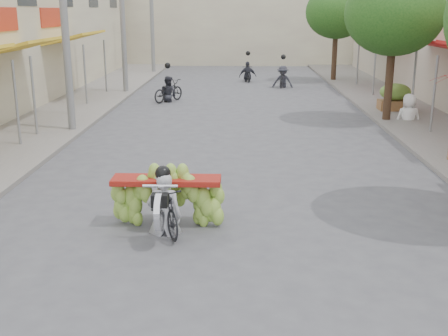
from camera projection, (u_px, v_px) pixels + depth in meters
sidewalk_left at (54, 114)px, 21.49m from camera, size 4.00×60.00×0.12m
sidewalk_right at (422, 116)px, 21.11m from camera, size 4.00×60.00×0.12m
far_building at (239, 16)px, 42.49m from camera, size 20.00×6.00×7.00m
utility_pole_mid at (63, 6)px, 17.48m from camera, size 0.60×0.24×8.00m
utility_pole_far at (122, 7)px, 26.14m from camera, size 0.60×0.24×8.00m
utility_pole_back at (152, 8)px, 34.80m from camera, size 0.60×0.24×8.00m
street_tree_mid at (394, 14)px, 19.18m from camera, size 3.40×3.40×5.25m
street_tree_far at (337, 12)px, 30.72m from camera, size 3.40×3.40×5.25m
produce_crate_far at (395, 95)px, 21.91m from camera, size 1.20×0.88×1.16m
banana_motorbike at (165, 192)px, 10.19m from camera, size 2.20×1.79×2.15m
pedestrian at (410, 94)px, 19.90m from camera, size 0.93×0.57×1.85m
bg_motorbike_a at (168, 85)px, 24.60m from camera, size 1.47×1.79×1.95m
bg_motorbike_b at (283, 71)px, 29.06m from camera, size 1.15×1.63×1.95m
bg_motorbike_c at (248, 67)px, 31.48m from camera, size 1.01×1.48×1.95m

